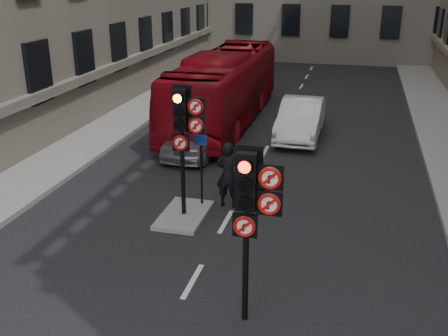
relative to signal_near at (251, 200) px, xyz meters
The scene contains 11 objects.
pavement_left 14.24m from the signal_near, 128.28° to the left, with size 3.00×50.00×0.16m, color gray.
centre_island 5.44m from the signal_near, 123.83° to the left, with size 1.20×2.00×0.12m, color gray.
signal_near is the anchor object (origin of this frame).
signal_far 4.77m from the signal_near, 123.02° to the left, with size 0.91×0.40×3.58m.
car_silver 10.35m from the signal_near, 112.71° to the left, with size 1.69×4.21×1.43m, color #9A9BA1.
car_white 12.40m from the signal_near, 91.98° to the left, with size 1.62×4.65×1.53m, color white.
car_pink 14.78m from the signal_near, 106.56° to the left, with size 1.87×4.60×1.33m, color #C53A71.
bus_red 14.23m from the signal_near, 106.32° to the left, with size 2.62×11.20×3.12m, color maroon.
motorcycle 5.48m from the signal_near, 99.04° to the left, with size 0.47×1.68×1.01m, color black.
motorcyclist 5.52m from the signal_near, 108.49° to the left, with size 0.71×0.47×1.96m, color black.
info_sign 5.42m from the signal_near, 116.72° to the left, with size 0.36×0.12×2.08m.
Camera 1 is at (3.14, -7.44, 6.50)m, focal length 42.00 mm.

